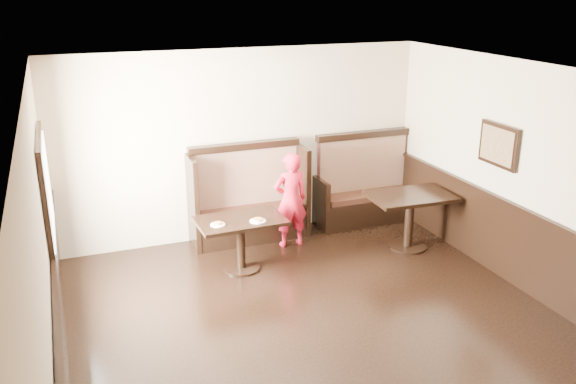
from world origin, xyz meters
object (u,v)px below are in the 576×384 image
booth_neighbor (365,192)px  table_neighbor (410,208)px  booth_main (248,205)px  child (291,200)px  table_main (241,231)px

booth_neighbor → table_neighbor: (0.10, -1.18, 0.13)m
booth_main → child: size_ratio=1.25×
table_main → child: bearing=27.8°
booth_neighbor → booth_main: bearing=179.9°
table_neighbor → child: child is taller
table_main → table_neighbor: (2.47, -0.19, 0.05)m
booth_neighbor → table_main: booth_neighbor is taller
booth_main → child: bearing=-44.3°
booth_neighbor → table_main: bearing=-157.2°
child → table_neighbor: bearing=154.1°
table_main → booth_neighbor: bearing=20.9°
table_main → table_neighbor: 2.48m
booth_neighbor → table_neighbor: bearing=-85.1°
table_neighbor → child: 1.71m
table_neighbor → child: size_ratio=0.86×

